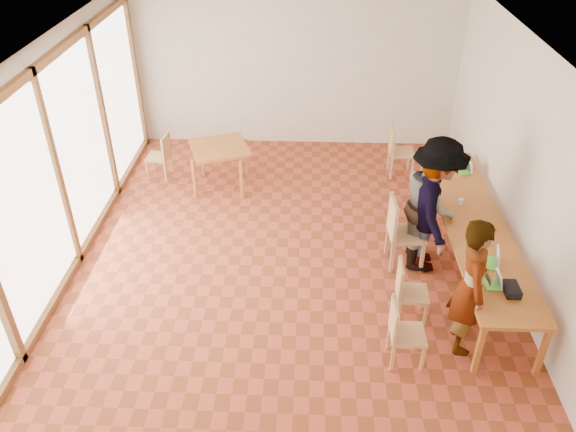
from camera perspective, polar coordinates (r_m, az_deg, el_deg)
ground at (r=7.88m, az=-0.12°, el=-5.14°), size 8.00×8.00×0.00m
wall_back at (r=10.72m, az=0.82°, el=14.83°), size 6.00×0.10×3.00m
wall_right at (r=7.55m, az=23.30°, el=3.64°), size 0.10×8.00×3.00m
window_wall at (r=7.75m, az=-22.65°, el=4.55°), size 0.10×8.00×3.00m
ceiling at (r=6.45m, az=-0.15°, el=16.36°), size 6.00×8.00×0.04m
communal_table at (r=7.89m, az=18.38°, el=-0.75°), size 0.80×4.00×0.75m
side_table at (r=9.49m, az=-6.96°, el=6.60°), size 0.90×0.90×0.75m
chair_near at (r=6.39m, az=11.38°, el=-10.99°), size 0.39×0.39×0.44m
chair_mid at (r=6.93m, az=11.89°, el=-6.97°), size 0.40×0.40×0.43m
chair_far at (r=7.73m, az=11.27°, el=-0.98°), size 0.50×0.50×0.55m
chair_empty at (r=10.02m, az=10.99°, el=7.03°), size 0.43×0.43×0.49m
chair_spare at (r=10.03m, az=-12.67°, el=6.38°), size 0.41×0.41×0.43m
person_near at (r=6.54m, az=18.11°, el=-6.82°), size 0.46×0.66×1.72m
person_mid at (r=7.80m, az=14.14°, el=1.16°), size 0.75×0.92×1.76m
person_far at (r=7.63m, az=14.59°, el=1.01°), size 0.74×1.26×1.92m
laptop_near at (r=6.79m, az=20.29°, el=-6.30°), size 0.19×0.22×0.18m
laptop_mid at (r=7.09m, az=20.13°, el=-4.27°), size 0.29×0.31×0.22m
laptop_far at (r=9.01m, az=17.55°, el=4.64°), size 0.27×0.29×0.20m
yellow_mug at (r=9.10m, az=15.02°, el=5.36°), size 0.15×0.15×0.11m
green_bottle at (r=6.84m, az=18.46°, el=-4.61°), size 0.07×0.07×0.28m
clear_glass at (r=8.14m, az=17.16°, el=1.39°), size 0.07×0.07×0.09m
condiment_cup at (r=7.54m, az=18.79°, el=-1.85°), size 0.08×0.08×0.06m
pink_phone at (r=8.82m, az=15.77°, el=3.95°), size 0.05×0.10×0.01m
black_pouch at (r=6.76m, az=21.75°, el=-6.93°), size 0.16×0.26×0.09m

